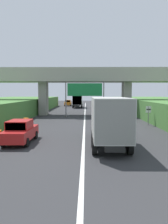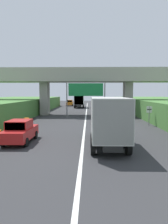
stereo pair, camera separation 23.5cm
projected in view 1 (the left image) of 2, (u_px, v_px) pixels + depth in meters
name	position (u px, v px, depth m)	size (l,w,h in m)	color
lane_centre_stripe	(85.00, 120.00, 27.69)	(0.20, 97.15, 0.01)	white
overpass_bridge	(85.00, 80.00, 34.25)	(40.00, 4.80, 7.79)	#9E998E
overhead_highway_sign	(85.00, 92.00, 30.36)	(5.88, 0.18, 5.29)	slate
speed_limit_sign	(148.00, 113.00, 23.36)	(0.60, 0.08, 2.23)	slate
truck_green	(108.00, 118.00, 14.41)	(2.44, 7.30, 3.44)	black
truck_black	(78.00, 100.00, 51.92)	(2.44, 7.30, 3.44)	black
car_orange	(68.00, 103.00, 58.87)	(1.86, 4.10, 1.72)	orange
car_red	(20.00, 131.00, 15.23)	(1.86, 4.10, 1.72)	red
construction_barrel_3	(15.00, 128.00, 19.32)	(0.57, 0.57, 0.90)	orange
construction_barrel_4	(26.00, 122.00, 23.12)	(0.57, 0.57, 0.90)	orange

